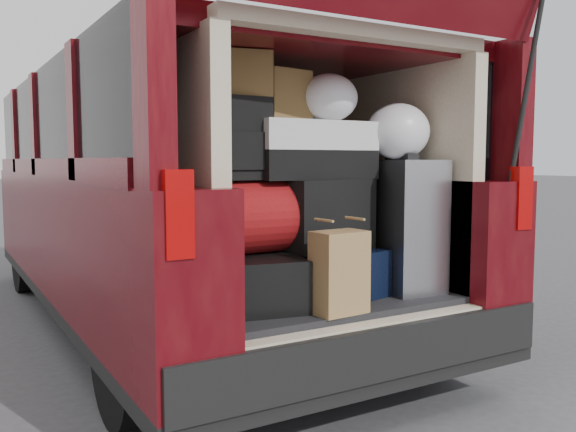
# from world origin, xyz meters

# --- Properties ---
(ground) EXTENTS (80.00, 80.00, 0.00)m
(ground) POSITION_xyz_m (0.00, 0.00, 0.00)
(ground) COLOR #3E3E41
(ground) RESTS_ON ground
(minivan) EXTENTS (1.90, 5.35, 2.77)m
(minivan) POSITION_xyz_m (0.00, 1.86, 0.91)
(minivan) COLOR black
(minivan) RESTS_ON ground
(load_floor) EXTENTS (1.24, 1.05, 0.55)m
(load_floor) POSITION_xyz_m (0.00, 0.28, 0.28)
(load_floor) COLOR black
(load_floor) RESTS_ON ground
(black_hardshell) EXTENTS (0.52, 0.64, 0.23)m
(black_hardshell) POSITION_xyz_m (-0.36, 0.16, 0.66)
(black_hardshell) COLOR black
(black_hardshell) RESTS_ON load_floor
(navy_hardshell) EXTENTS (0.52, 0.59, 0.22)m
(navy_hardshell) POSITION_xyz_m (0.05, 0.16, 0.66)
(navy_hardshell) COLOR black
(navy_hardshell) RESTS_ON load_floor
(silver_roller) EXTENTS (0.31, 0.46, 0.65)m
(silver_roller) POSITION_xyz_m (0.46, 0.07, 0.88)
(silver_roller) COLOR white
(silver_roller) RESTS_ON load_floor
(kraft_bag) EXTENTS (0.24, 0.16, 0.35)m
(kraft_bag) POSITION_xyz_m (-0.09, -0.18, 0.73)
(kraft_bag) COLOR #A6854B
(kraft_bag) RESTS_ON load_floor
(red_duffel) EXTENTS (0.52, 0.35, 0.33)m
(red_duffel) POSITION_xyz_m (-0.33, 0.17, 0.95)
(red_duffel) COLOR maroon
(red_duffel) RESTS_ON black_hardshell
(black_soft_case) EXTENTS (0.50, 0.35, 0.33)m
(black_soft_case) POSITION_xyz_m (0.04, 0.16, 0.94)
(black_soft_case) COLOR black
(black_soft_case) RESTS_ON navy_hardshell
(backpack) EXTENTS (0.26, 0.17, 0.36)m
(backpack) POSITION_xyz_m (-0.39, 0.16, 1.29)
(backpack) COLOR black
(backpack) RESTS_ON red_duffel
(twotone_duffel) EXTENTS (0.62, 0.33, 0.27)m
(twotone_duffel) POSITION_xyz_m (-0.01, 0.20, 1.25)
(twotone_duffel) COLOR white
(twotone_duffel) RESTS_ON black_soft_case
(grocery_sack_lower) EXTENTS (0.25, 0.22, 0.20)m
(grocery_sack_lower) POSITION_xyz_m (-0.35, 0.19, 1.58)
(grocery_sack_lower) COLOR brown
(grocery_sack_lower) RESTS_ON backpack
(grocery_sack_upper) EXTENTS (0.26, 0.23, 0.23)m
(grocery_sack_upper) POSITION_xyz_m (-0.13, 0.25, 1.50)
(grocery_sack_upper) COLOR brown
(grocery_sack_upper) RESTS_ON twotone_duffel
(plastic_bag_center) EXTENTS (0.32, 0.30, 0.23)m
(plastic_bag_center) POSITION_xyz_m (0.10, 0.18, 1.50)
(plastic_bag_center) COLOR white
(plastic_bag_center) RESTS_ON twotone_duffel
(plastic_bag_right) EXTENTS (0.33, 0.31, 0.28)m
(plastic_bag_right) POSITION_xyz_m (0.45, 0.08, 1.34)
(plastic_bag_right) COLOR white
(plastic_bag_right) RESTS_ON silver_roller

